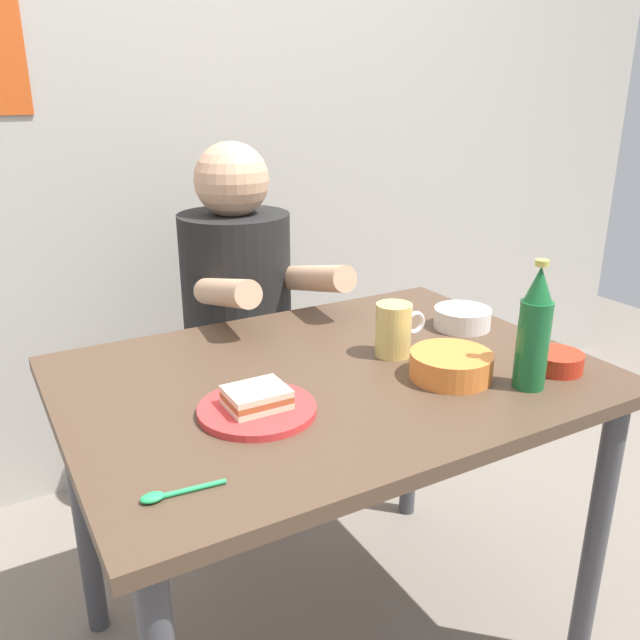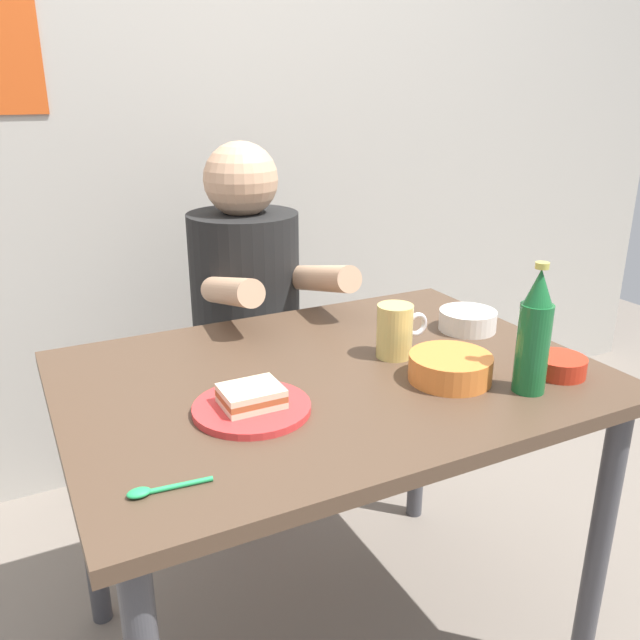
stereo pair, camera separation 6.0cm
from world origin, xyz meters
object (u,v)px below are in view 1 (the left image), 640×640
(plate_orange, at_px, (257,409))
(stool, at_px, (242,410))
(sandwich, at_px, (257,397))
(beer_bottle, at_px, (534,331))
(sauce_bowl_chili, at_px, (557,360))
(person_seated, at_px, (238,284))
(dining_table, at_px, (331,411))
(beer_mug, at_px, (394,329))

(plate_orange, bearing_deg, stool, 70.15)
(sandwich, distance_m, beer_bottle, 0.55)
(sandwich, xyz_separation_m, beer_bottle, (0.52, -0.16, 0.09))
(stool, distance_m, sauce_bowl_chili, 1.02)
(person_seated, bearing_deg, dining_table, -94.30)
(stool, height_order, sandwich, sandwich)
(person_seated, bearing_deg, stool, 90.00)
(dining_table, height_order, sauce_bowl_chili, sauce_bowl_chili)
(beer_mug, distance_m, beer_bottle, 0.31)
(stool, distance_m, person_seated, 0.42)
(plate_orange, relative_size, beer_mug, 1.75)
(person_seated, relative_size, sandwich, 6.54)
(person_seated, relative_size, sauce_bowl_chili, 6.54)
(sandwich, bearing_deg, stool, 70.15)
(dining_table, height_order, person_seated, person_seated)
(stool, relative_size, plate_orange, 2.05)
(stool, distance_m, plate_orange, 0.87)
(person_seated, distance_m, beer_bottle, 0.92)
(stool, relative_size, sandwich, 4.09)
(stool, relative_size, person_seated, 0.63)
(plate_orange, distance_m, beer_mug, 0.40)
(stool, xyz_separation_m, beer_bottle, (0.26, -0.89, 0.51))
(person_seated, relative_size, beer_mug, 5.71)
(plate_orange, distance_m, beer_bottle, 0.56)
(dining_table, distance_m, person_seated, 0.63)
(sandwich, distance_m, sauce_bowl_chili, 0.65)
(dining_table, distance_m, sauce_bowl_chili, 0.49)
(sandwich, height_order, beer_mug, beer_mug)
(sandwich, distance_m, beer_mug, 0.40)
(beer_bottle, height_order, sauce_bowl_chili, beer_bottle)
(sandwich, xyz_separation_m, beer_mug, (0.38, 0.10, 0.03))
(plate_orange, height_order, sauce_bowl_chili, sauce_bowl_chili)
(dining_table, xyz_separation_m, sauce_bowl_chili, (0.42, -0.23, 0.12))
(sandwich, bearing_deg, person_seated, 69.87)
(stool, bearing_deg, sauce_bowl_chili, -66.60)
(person_seated, height_order, beer_bottle, person_seated)
(person_seated, height_order, plate_orange, person_seated)
(sauce_bowl_chili, bearing_deg, sandwich, 167.86)
(beer_bottle, distance_m, sauce_bowl_chili, 0.15)
(beer_mug, bearing_deg, person_seated, 101.25)
(plate_orange, distance_m, sauce_bowl_chili, 0.65)
(plate_orange, height_order, beer_bottle, beer_bottle)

